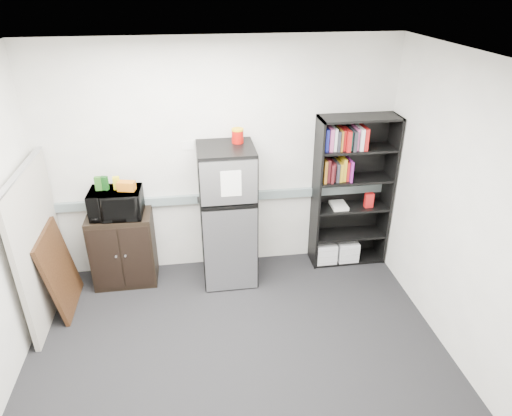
# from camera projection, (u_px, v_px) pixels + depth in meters

# --- Properties ---
(floor) EXTENTS (4.00, 4.00, 0.00)m
(floor) POSITION_uv_depth(u_px,v_px,m) (240.00, 364.00, 4.24)
(floor) COLOR black
(floor) RESTS_ON ground
(wall_back) EXTENTS (4.00, 0.02, 2.70)m
(wall_back) POSITION_uv_depth(u_px,v_px,m) (220.00, 161.00, 5.17)
(wall_back) COLOR silver
(wall_back) RESTS_ON floor
(wall_right) EXTENTS (0.02, 3.50, 2.70)m
(wall_right) POSITION_uv_depth(u_px,v_px,m) (470.00, 222.00, 3.88)
(wall_right) COLOR silver
(wall_right) RESTS_ON floor
(ceiling) EXTENTS (4.00, 3.50, 0.02)m
(ceiling) POSITION_uv_depth(u_px,v_px,m) (233.00, 65.00, 3.01)
(ceiling) COLOR white
(ceiling) RESTS_ON wall_back
(electrical_raceway) EXTENTS (3.92, 0.05, 0.10)m
(electrical_raceway) POSITION_uv_depth(u_px,v_px,m) (222.00, 197.00, 5.35)
(electrical_raceway) COLOR slate
(electrical_raceway) RESTS_ON wall_back
(wall_note) EXTENTS (0.14, 0.00, 0.10)m
(wall_note) POSITION_uv_depth(u_px,v_px,m) (188.00, 145.00, 5.03)
(wall_note) COLOR white
(wall_note) RESTS_ON wall_back
(bookshelf) EXTENTS (0.90, 0.34, 1.85)m
(bookshelf) POSITION_uv_depth(u_px,v_px,m) (350.00, 189.00, 5.37)
(bookshelf) COLOR black
(bookshelf) RESTS_ON floor
(cubicle_partition) EXTENTS (0.06, 1.30, 1.62)m
(cubicle_partition) POSITION_uv_depth(u_px,v_px,m) (39.00, 245.00, 4.58)
(cubicle_partition) COLOR gray
(cubicle_partition) RESTS_ON floor
(cabinet) EXTENTS (0.70, 0.47, 0.87)m
(cabinet) POSITION_uv_depth(u_px,v_px,m) (124.00, 248.00, 5.22)
(cabinet) COLOR black
(cabinet) RESTS_ON floor
(microwave) EXTENTS (0.56, 0.39, 0.30)m
(microwave) POSITION_uv_depth(u_px,v_px,m) (116.00, 203.00, 4.93)
(microwave) COLOR black
(microwave) RESTS_ON cabinet
(snack_box_a) EXTENTS (0.07, 0.05, 0.15)m
(snack_box_a) POSITION_uv_depth(u_px,v_px,m) (98.00, 184.00, 4.84)
(snack_box_a) COLOR #245819
(snack_box_a) RESTS_ON microwave
(snack_box_b) EXTENTS (0.08, 0.07, 0.15)m
(snack_box_b) POSITION_uv_depth(u_px,v_px,m) (105.00, 183.00, 4.85)
(snack_box_b) COLOR #0D3B10
(snack_box_b) RESTS_ON microwave
(snack_box_c) EXTENTS (0.07, 0.06, 0.14)m
(snack_box_c) POSITION_uv_depth(u_px,v_px,m) (116.00, 183.00, 4.87)
(snack_box_c) COLOR gold
(snack_box_c) RESTS_ON microwave
(snack_bag) EXTENTS (0.20, 0.14, 0.10)m
(snack_bag) POSITION_uv_depth(u_px,v_px,m) (126.00, 186.00, 4.85)
(snack_bag) COLOR #BF6413
(snack_bag) RESTS_ON microwave
(refrigerator) EXTENTS (0.61, 0.64, 1.62)m
(refrigerator) POSITION_uv_depth(u_px,v_px,m) (228.00, 216.00, 5.13)
(refrigerator) COLOR black
(refrigerator) RESTS_ON floor
(coffee_can) EXTENTS (0.13, 0.13, 0.18)m
(coffee_can) POSITION_uv_depth(u_px,v_px,m) (238.00, 135.00, 4.85)
(coffee_can) COLOR #A10C07
(coffee_can) RESTS_ON refrigerator
(framed_poster) EXTENTS (0.20, 0.72, 0.92)m
(framed_poster) POSITION_uv_depth(u_px,v_px,m) (60.00, 270.00, 4.78)
(framed_poster) COLOR black
(framed_poster) RESTS_ON floor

